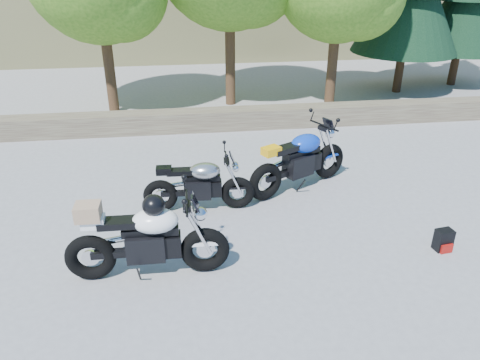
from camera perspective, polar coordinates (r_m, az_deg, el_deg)
The scene contains 6 objects.
ground at distance 7.01m, azimuth -0.55°, elevation -9.21°, with size 90.00×90.00×0.00m, color gray.
stone_wall at distance 11.83m, azimuth -3.87°, elevation 7.34°, with size 22.00×0.55×0.50m, color brown.
silver_bike at distance 7.99m, azimuth -4.94°, elevation -0.63°, with size 1.92×0.61×0.96m.
white_bike at distance 6.44m, azimuth -11.39°, elevation -6.88°, with size 2.23×0.71×1.24m.
blue_bike at distance 8.74m, azimuth 7.32°, elevation 2.36°, with size 2.11×1.22×1.15m.
backpack at distance 7.69m, azimuth 23.57°, elevation -6.76°, with size 0.27×0.24×0.34m.
Camera 1 is at (-0.69, -5.67, 4.07)m, focal length 35.00 mm.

